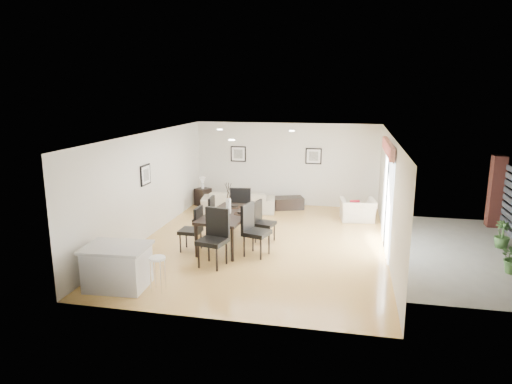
% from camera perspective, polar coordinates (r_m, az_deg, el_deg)
% --- Properties ---
extents(ground, '(8.00, 8.00, 0.00)m').
position_cam_1_polar(ground, '(11.51, 0.80, -6.33)').
color(ground, tan).
rests_on(ground, ground).
extents(wall_back, '(6.00, 0.04, 2.70)m').
position_cam_1_polar(wall_back, '(15.02, 3.76, 3.48)').
color(wall_back, silver).
rests_on(wall_back, ground).
extents(wall_front, '(6.00, 0.04, 2.70)m').
position_cam_1_polar(wall_front, '(7.40, -5.17, -6.33)').
color(wall_front, silver).
rests_on(wall_front, ground).
extents(wall_left, '(0.04, 8.00, 2.70)m').
position_cam_1_polar(wall_left, '(12.07, -13.30, 0.87)').
color(wall_left, silver).
rests_on(wall_left, ground).
extents(wall_right, '(0.04, 8.00, 2.70)m').
position_cam_1_polar(wall_right, '(10.99, 16.36, -0.46)').
color(wall_right, silver).
rests_on(wall_right, ground).
extents(ceiling, '(6.00, 8.00, 0.02)m').
position_cam_1_polar(ceiling, '(10.93, 0.84, 7.17)').
color(ceiling, white).
rests_on(ceiling, wall_back).
extents(sofa, '(2.37, 1.23, 0.66)m').
position_cam_1_polar(sofa, '(14.29, -2.19, -1.16)').
color(sofa, '#A59B85').
rests_on(sofa, ground).
extents(armchair, '(1.09, 0.99, 0.64)m').
position_cam_1_polar(armchair, '(13.62, 12.58, -2.22)').
color(armchair, silver).
rests_on(armchair, ground).
extents(courtyard_plant_b, '(0.46, 0.46, 0.66)m').
position_cam_1_polar(courtyard_plant_b, '(12.55, 28.40, -4.71)').
color(courtyard_plant_b, '#345424').
rests_on(courtyard_plant_b, ground).
extents(dining_table, '(1.19, 2.09, 0.83)m').
position_cam_1_polar(dining_table, '(11.07, -3.44, -3.07)').
color(dining_table, black).
rests_on(dining_table, ground).
extents(dining_chair_wnear, '(0.50, 0.50, 1.08)m').
position_cam_1_polar(dining_chair_wnear, '(10.86, -7.75, -4.29)').
color(dining_chair_wnear, black).
rests_on(dining_chair_wnear, ground).
extents(dining_chair_wfar, '(0.52, 0.52, 1.09)m').
position_cam_1_polar(dining_chair_wfar, '(11.77, -6.11, -2.87)').
color(dining_chair_wfar, black).
rests_on(dining_chair_wfar, ground).
extents(dining_chair_enear, '(0.67, 0.67, 1.21)m').
position_cam_1_polar(dining_chair_enear, '(10.49, -0.41, -4.37)').
color(dining_chair_enear, black).
rests_on(dining_chair_enear, ground).
extents(dining_chair_efar, '(0.55, 0.55, 1.04)m').
position_cam_1_polar(dining_chair_efar, '(11.44, 0.71, -3.39)').
color(dining_chair_efar, black).
rests_on(dining_chair_efar, ground).
extents(dining_chair_head, '(0.67, 0.67, 1.25)m').
position_cam_1_polar(dining_chair_head, '(9.95, -5.18, -5.24)').
color(dining_chair_head, black).
rests_on(dining_chair_head, ground).
extents(dining_chair_foot, '(0.61, 0.61, 1.22)m').
position_cam_1_polar(dining_chair_foot, '(12.23, -1.87, -1.84)').
color(dining_chair_foot, black).
rests_on(dining_chair_foot, ground).
extents(vase, '(0.97, 1.49, 0.76)m').
position_cam_1_polar(vase, '(10.97, -3.47, -1.09)').
color(vase, white).
rests_on(vase, dining_table).
extents(coffee_table, '(1.07, 0.85, 0.38)m').
position_cam_1_polar(coffee_table, '(14.68, 4.05, -1.38)').
color(coffee_table, black).
rests_on(coffee_table, ground).
extents(side_table, '(0.56, 0.56, 0.56)m').
position_cam_1_polar(side_table, '(15.18, -6.64, -0.59)').
color(side_table, black).
rests_on(side_table, ground).
extents(table_lamp, '(0.19, 0.19, 0.37)m').
position_cam_1_polar(table_lamp, '(15.07, -6.69, 1.35)').
color(table_lamp, white).
rests_on(table_lamp, side_table).
extents(cushion, '(0.28, 0.14, 0.27)m').
position_cam_1_polar(cushion, '(13.48, 12.23, -1.56)').
color(cushion, maroon).
rests_on(cushion, armchair).
extents(kitchen_island, '(1.25, 0.99, 0.84)m').
position_cam_1_polar(kitchen_island, '(9.29, -16.94, -8.89)').
color(kitchen_island, silver).
rests_on(kitchen_island, ground).
extents(bar_stool, '(0.31, 0.31, 0.68)m').
position_cam_1_polar(bar_stool, '(8.87, -12.23, -8.54)').
color(bar_stool, white).
rests_on(bar_stool, ground).
extents(framed_print_back_left, '(0.52, 0.04, 0.52)m').
position_cam_1_polar(framed_print_back_left, '(15.25, -2.22, 4.78)').
color(framed_print_back_left, black).
rests_on(framed_print_back_left, wall_back).
extents(framed_print_back_right, '(0.52, 0.04, 0.52)m').
position_cam_1_polar(framed_print_back_right, '(14.85, 7.21, 4.47)').
color(framed_print_back_right, black).
rests_on(framed_print_back_right, wall_back).
extents(framed_print_left_wall, '(0.04, 0.52, 0.52)m').
position_cam_1_polar(framed_print_left_wall, '(11.83, -13.64, 2.09)').
color(framed_print_left_wall, black).
rests_on(framed_print_left_wall, wall_left).
extents(sliding_door, '(0.12, 2.70, 2.57)m').
position_cam_1_polar(sliding_door, '(11.21, 16.13, 1.46)').
color(sliding_door, white).
rests_on(sliding_door, wall_right).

